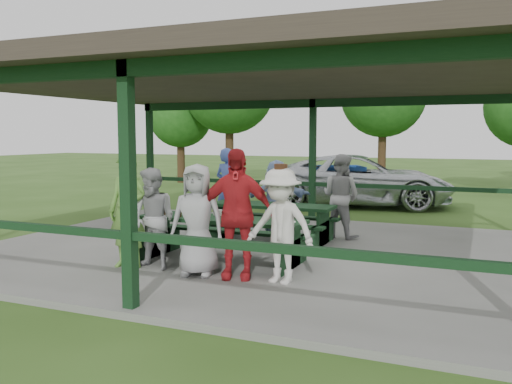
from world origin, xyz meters
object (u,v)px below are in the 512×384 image
at_px(contestant_grey_mid, 197,220).
at_px(pickup_truck, 359,180).
at_px(contestant_green, 128,211).
at_px(contestant_white_fedora, 281,226).
at_px(spectator_grey, 341,196).
at_px(contestant_grey_left, 153,219).
at_px(picnic_table_far, 272,218).
at_px(spectator_blue, 228,187).
at_px(picnic_table_near, 221,233).
at_px(farm_trailer, 320,183).
at_px(spectator_lblue, 276,197).
at_px(contestant_red, 236,214).

height_order(contestant_grey_mid, pickup_truck, contestant_grey_mid).
bearing_deg(contestant_green, pickup_truck, 77.75).
distance_m(contestant_white_fedora, spectator_grey, 3.76).
bearing_deg(contestant_white_fedora, contestant_grey_left, -170.37).
xyz_separation_m(picnic_table_far, spectator_blue, (-1.62, 1.33, 0.44)).
bearing_deg(picnic_table_far, contestant_grey_mid, -91.45).
relative_size(contestant_green, contestant_grey_left, 1.14).
height_order(picnic_table_near, pickup_truck, pickup_truck).
relative_size(spectator_blue, farm_trailer, 0.49).
relative_size(contestant_grey_mid, farm_trailer, 0.46).
bearing_deg(spectator_lblue, picnic_table_near, 66.18).
bearing_deg(contestant_white_fedora, spectator_grey, 100.12).
bearing_deg(contestant_red, spectator_grey, 64.91).
relative_size(picnic_table_near, contestant_grey_mid, 1.69).
bearing_deg(picnic_table_far, spectator_lblue, 103.88).
height_order(spectator_blue, farm_trailer, spectator_blue).
relative_size(spectator_lblue, pickup_truck, 0.28).
bearing_deg(contestant_grey_left, contestant_red, 6.76).
xyz_separation_m(spectator_grey, pickup_truck, (-0.90, 5.92, -0.16)).
height_order(contestant_red, spectator_grey, contestant_red).
xyz_separation_m(contestant_grey_left, spectator_blue, (-0.72, 4.18, 0.11)).
bearing_deg(spectator_lblue, picnic_table_far, 79.03).
distance_m(contestant_white_fedora, farm_trailer, 10.16).
height_order(picnic_table_far, spectator_grey, spectator_grey).
bearing_deg(pickup_truck, contestant_grey_left, 161.07).
bearing_deg(contestant_white_fedora, contestant_grey_mid, -167.09).
height_order(contestant_white_fedora, spectator_blue, spectator_blue).
bearing_deg(farm_trailer, contestant_grey_left, -113.25).
distance_m(picnic_table_far, spectator_blue, 2.15).
bearing_deg(contestant_white_fedora, spectator_blue, 133.61).
distance_m(picnic_table_near, contestant_green, 1.57).
relative_size(picnic_table_far, spectator_blue, 1.36).
relative_size(contestant_green, spectator_grey, 1.05).
distance_m(spectator_lblue, pickup_truck, 6.15).
distance_m(spectator_blue, pickup_truck, 5.85).
relative_size(contestant_grey_left, contestant_grey_mid, 0.95).
bearing_deg(spectator_lblue, contestant_grey_mid, 66.82).
bearing_deg(contestant_red, contestant_white_fedora, -15.74).
xyz_separation_m(contestant_grey_mid, contestant_red, (0.60, 0.09, 0.12)).
height_order(contestant_green, spectator_grey, contestant_green).
distance_m(picnic_table_far, contestant_green, 3.23).
xyz_separation_m(contestant_green, contestant_white_fedora, (2.57, 0.08, -0.08)).
distance_m(picnic_table_far, spectator_lblue, 0.82).
bearing_deg(spectator_blue, picnic_table_near, 128.06).
distance_m(contestant_red, spectator_blue, 4.68).
distance_m(contestant_green, contestant_red, 1.87).
xyz_separation_m(picnic_table_near, contestant_white_fedora, (1.36, -0.83, 0.35)).
bearing_deg(contestant_red, contestant_green, 167.12).
distance_m(spectator_blue, farm_trailer, 5.77).
bearing_deg(contestant_green, picnic_table_near, 33.91).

